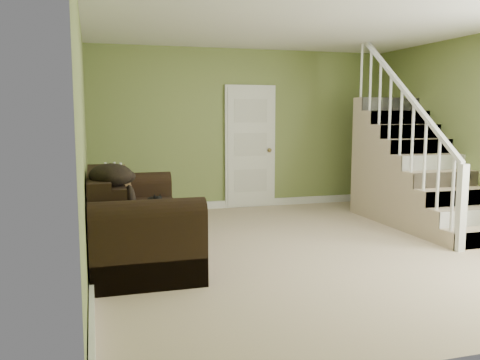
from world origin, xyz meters
TOP-DOWN VIEW (x-y plane):
  - floor at (0.00, 0.00)m, footprint 5.00×5.50m
  - ceiling at (0.00, 0.00)m, footprint 5.00×5.50m
  - wall_back at (0.00, 2.75)m, footprint 5.00×0.04m
  - wall_left at (-2.50, 0.00)m, footprint 0.04×5.50m
  - baseboard_back at (0.00, 2.72)m, footprint 5.00×0.04m
  - baseboard_left at (-2.47, 0.00)m, footprint 0.04×5.50m
  - door at (0.10, 2.71)m, footprint 0.86×0.12m
  - staircase at (1.99, 0.97)m, footprint 1.00×2.51m
  - sofa at (-2.02, 0.19)m, footprint 1.03×2.38m
  - side_table at (-2.13, 1.76)m, footprint 0.67×0.67m
  - cat at (-1.81, 0.09)m, footprint 0.25×0.45m
  - banana at (-1.77, -0.45)m, footprint 0.07×0.20m
  - throw_pillow at (-2.04, 0.86)m, footprint 0.22×0.44m
  - throw_blanket at (-2.26, -0.34)m, footprint 0.48×0.59m

SIDE VIEW (x-z plane):
  - floor at x=0.00m, z-range -0.01..0.01m
  - baseboard_back at x=0.00m, z-range 0.00..0.12m
  - baseboard_left at x=-2.47m, z-range 0.00..0.12m
  - side_table at x=-2.13m, z-range -0.11..0.79m
  - sofa at x=-2.02m, z-range -0.11..0.83m
  - banana at x=-1.77m, z-range 0.51..0.56m
  - cat at x=-1.81m, z-range 0.48..0.70m
  - staircase at x=1.99m, z-range -0.77..2.05m
  - throw_pillow at x=-2.04m, z-range 0.49..0.94m
  - throw_blanket at x=-2.26m, z-range 0.86..1.08m
  - door at x=0.10m, z-range 0.00..2.02m
  - wall_back at x=0.00m, z-range 0.00..2.60m
  - wall_left at x=-2.50m, z-range 0.00..2.60m
  - ceiling at x=0.00m, z-range 2.60..2.60m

